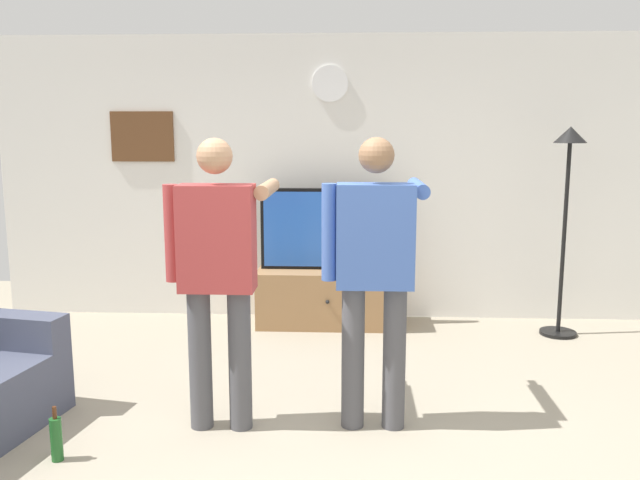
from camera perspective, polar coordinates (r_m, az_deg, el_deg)
The scene contains 10 objects.
ground_plane at distance 3.80m, azimuth -1.01°, elevation -18.99°, with size 8.40×8.40×0.00m, color #9E937F.
back_wall at distance 6.30m, azimuth 0.72°, elevation 5.37°, with size 6.40×0.10×2.70m, color silver.
tv_stand at distance 6.13m, azimuth 0.75°, elevation -5.05°, with size 1.32×0.53×0.53m.
television at distance 6.05m, azimuth 0.78°, elevation 0.97°, with size 1.27×0.07×0.76m.
wall_clock at distance 6.23m, azimuth 0.89°, elevation 13.53°, with size 0.34×0.34×0.03m, color white.
framed_picture at distance 6.54m, azimuth -15.28°, elevation 8.73°, with size 0.60×0.04×0.47m, color brown.
floor_lamp at distance 6.05m, azimuth 20.82°, elevation 4.29°, with size 0.32×0.32×1.85m.
person_standing_nearer_lamp at distance 3.93m, azimuth -8.92°, elevation -2.28°, with size 0.62×0.78×1.77m.
person_standing_nearer_couch at distance 3.91m, azimuth 4.83°, elevation -2.18°, with size 0.64×0.78×1.78m.
beverage_bottle at distance 4.05m, azimuth -22.09°, elevation -15.81°, with size 0.07×0.07×0.32m.
Camera 1 is at (0.22, -3.33, 1.82)m, focal length 36.54 mm.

